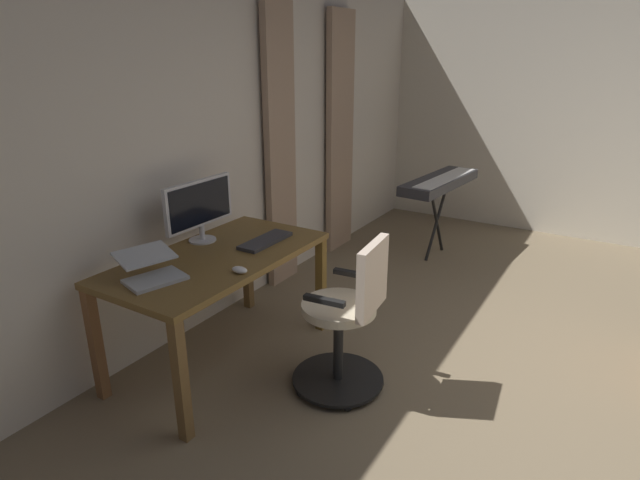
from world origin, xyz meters
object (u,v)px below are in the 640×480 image
Objects in this scene: office_chair at (348,321)px; piano_keyboard at (440,183)px; desk at (218,268)px; computer_keyboard at (266,241)px; computer_monitor at (200,206)px; computer_mouse at (240,270)px; laptop at (151,270)px.

office_chair reaches higher than piano_keyboard.
piano_keyboard reaches higher than desk.
computer_keyboard is 0.36× the size of piano_keyboard.
computer_monitor is 0.67m from computer_mouse.
computer_mouse reaches higher than desk.
office_chair is at bearing 12.15° from piano_keyboard.
computer_mouse is (0.14, 0.30, 0.11)m from desk.
computer_mouse is 0.09× the size of piano_keyboard.
piano_keyboard is (-2.53, 0.55, 0.09)m from desk.
desk is 0.88m from office_chair.
laptop is at bearing 118.42° from office_chair.
desk is at bearing -171.45° from laptop.
desk is 14.43× the size of computer_mouse.
office_chair is 0.69m from computer_mouse.
computer_mouse is at bearing 20.50° from computer_keyboard.
computer_keyboard is 1.09× the size of laptop.
computer_mouse is 2.68m from piano_keyboard.
laptop is at bearing 18.48° from computer_monitor.
computer_keyboard is at bearing 116.99° from computer_monitor.
computer_keyboard is at bearing -159.50° from computer_mouse.
laptop is (0.60, 0.20, -0.19)m from computer_monitor.
desk is 3.76× the size of laptop.
computer_mouse is (0.48, 0.18, 0.01)m from computer_keyboard.
computer_monitor is at bearing -117.00° from computer_mouse.
office_chair is at bearing 75.79° from computer_keyboard.
computer_keyboard is at bearing -176.79° from laptop.
office_chair is at bearing 140.08° from laptop.
computer_monitor reaches higher than desk.
computer_monitor is 0.48m from computer_keyboard.
laptop is at bearing -6.36° from piano_keyboard.
computer_monitor reaches higher than computer_mouse.
piano_keyboard is at bearing 161.23° from computer_monitor.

